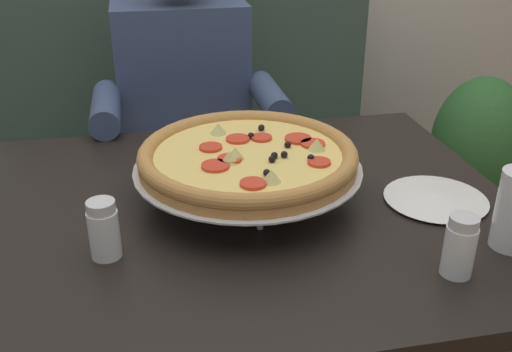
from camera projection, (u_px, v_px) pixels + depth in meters
booth_bench at (196, 169)px, 2.16m from camera, size 1.38×0.78×1.13m
dining_table at (237, 245)px, 1.24m from camera, size 1.14×0.90×0.74m
diner_main at (187, 114)px, 1.78m from camera, size 0.54×0.64×1.27m
pizza at (248, 158)px, 1.18m from camera, size 0.46×0.46×0.13m
shaker_pepper_flakes at (104, 233)px, 1.02m from camera, size 0.05×0.05×0.11m
shaker_parmesan at (459, 250)px, 0.97m from camera, size 0.05×0.05×0.11m
plate_near_left at (436, 196)px, 1.21m from camera, size 0.21×0.21×0.02m
potted_plant at (476, 155)px, 2.29m from camera, size 0.36×0.36×0.70m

